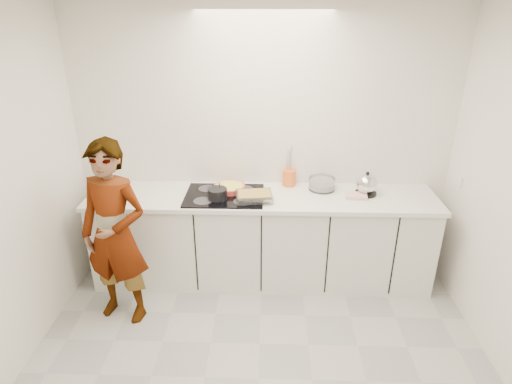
{
  "coord_description": "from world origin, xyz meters",
  "views": [
    {
      "loc": [
        0.05,
        -2.33,
        2.56
      ],
      "look_at": [
        -0.05,
        1.05,
        1.05
      ],
      "focal_mm": 30.0,
      "sensor_mm": 36.0,
      "label": 1
    }
  ],
  "objects_px": {
    "saucepan": "(217,194)",
    "kettle": "(366,185)",
    "hob": "(224,195)",
    "utensil_crock": "(289,178)",
    "mixing_bowl": "(322,184)",
    "baking_dish": "(254,196)",
    "cook": "(115,235)",
    "tart_dish": "(230,187)"
  },
  "relations": [
    {
      "from": "tart_dish",
      "to": "saucepan",
      "type": "height_order",
      "value": "saucepan"
    },
    {
      "from": "tart_dish",
      "to": "cook",
      "type": "height_order",
      "value": "cook"
    },
    {
      "from": "saucepan",
      "to": "tart_dish",
      "type": "bearing_deg",
      "value": 64.92
    },
    {
      "from": "hob",
      "to": "saucepan",
      "type": "distance_m",
      "value": 0.11
    },
    {
      "from": "baking_dish",
      "to": "cook",
      "type": "bearing_deg",
      "value": -157.37
    },
    {
      "from": "hob",
      "to": "tart_dish",
      "type": "xyz_separation_m",
      "value": [
        0.04,
        0.11,
        0.03
      ]
    },
    {
      "from": "hob",
      "to": "mixing_bowl",
      "type": "relative_size",
      "value": 2.42
    },
    {
      "from": "kettle",
      "to": "cook",
      "type": "xyz_separation_m",
      "value": [
        -2.17,
        -0.65,
        -0.2
      ]
    },
    {
      "from": "kettle",
      "to": "cook",
      "type": "height_order",
      "value": "cook"
    },
    {
      "from": "saucepan",
      "to": "hob",
      "type": "bearing_deg",
      "value": 57.81
    },
    {
      "from": "tart_dish",
      "to": "cook",
      "type": "distance_m",
      "value": 1.13
    },
    {
      "from": "kettle",
      "to": "mixing_bowl",
      "type": "bearing_deg",
      "value": 165.71
    },
    {
      "from": "utensil_crock",
      "to": "mixing_bowl",
      "type": "bearing_deg",
      "value": -16.45
    },
    {
      "from": "kettle",
      "to": "cook",
      "type": "distance_m",
      "value": 2.27
    },
    {
      "from": "utensil_crock",
      "to": "cook",
      "type": "relative_size",
      "value": 0.1
    },
    {
      "from": "mixing_bowl",
      "to": "kettle",
      "type": "height_order",
      "value": "kettle"
    },
    {
      "from": "hob",
      "to": "utensil_crock",
      "type": "relative_size",
      "value": 4.52
    },
    {
      "from": "baking_dish",
      "to": "kettle",
      "type": "relative_size",
      "value": 1.53
    },
    {
      "from": "hob",
      "to": "tart_dish",
      "type": "bearing_deg",
      "value": 70.89
    },
    {
      "from": "baking_dish",
      "to": "mixing_bowl",
      "type": "xyz_separation_m",
      "value": [
        0.64,
        0.28,
        0.01
      ]
    },
    {
      "from": "hob",
      "to": "mixing_bowl",
      "type": "xyz_separation_m",
      "value": [
        0.92,
        0.18,
        0.05
      ]
    },
    {
      "from": "tart_dish",
      "to": "kettle",
      "type": "height_order",
      "value": "kettle"
    },
    {
      "from": "tart_dish",
      "to": "utensil_crock",
      "type": "relative_size",
      "value": 2.46
    },
    {
      "from": "baking_dish",
      "to": "cook",
      "type": "relative_size",
      "value": 0.22
    },
    {
      "from": "cook",
      "to": "tart_dish",
      "type": "bearing_deg",
      "value": 50.31
    },
    {
      "from": "mixing_bowl",
      "to": "tart_dish",
      "type": "bearing_deg",
      "value": -175.27
    },
    {
      "from": "hob",
      "to": "baking_dish",
      "type": "bearing_deg",
      "value": -17.86
    },
    {
      "from": "utensil_crock",
      "to": "hob",
      "type": "bearing_deg",
      "value": -155.6
    },
    {
      "from": "hob",
      "to": "utensil_crock",
      "type": "distance_m",
      "value": 0.67
    },
    {
      "from": "utensil_crock",
      "to": "tart_dish",
      "type": "bearing_deg",
      "value": -163.94
    },
    {
      "from": "baking_dish",
      "to": "mixing_bowl",
      "type": "bearing_deg",
      "value": 23.31
    },
    {
      "from": "hob",
      "to": "mixing_bowl",
      "type": "bearing_deg",
      "value": 11.39
    },
    {
      "from": "saucepan",
      "to": "kettle",
      "type": "relative_size",
      "value": 0.87
    },
    {
      "from": "tart_dish",
      "to": "kettle",
      "type": "relative_size",
      "value": 1.73
    },
    {
      "from": "baking_dish",
      "to": "utensil_crock",
      "type": "relative_size",
      "value": 2.18
    },
    {
      "from": "tart_dish",
      "to": "mixing_bowl",
      "type": "xyz_separation_m",
      "value": [
        0.88,
        0.07,
        0.01
      ]
    },
    {
      "from": "saucepan",
      "to": "kettle",
      "type": "xyz_separation_m",
      "value": [
        1.37,
        0.17,
        0.03
      ]
    },
    {
      "from": "hob",
      "to": "kettle",
      "type": "relative_size",
      "value": 3.17
    },
    {
      "from": "hob",
      "to": "baking_dish",
      "type": "xyz_separation_m",
      "value": [
        0.28,
        -0.09,
        0.04
      ]
    },
    {
      "from": "hob",
      "to": "kettle",
      "type": "height_order",
      "value": "kettle"
    },
    {
      "from": "saucepan",
      "to": "kettle",
      "type": "height_order",
      "value": "kettle"
    },
    {
      "from": "utensil_crock",
      "to": "baking_dish",
      "type": "bearing_deg",
      "value": -131.95
    }
  ]
}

